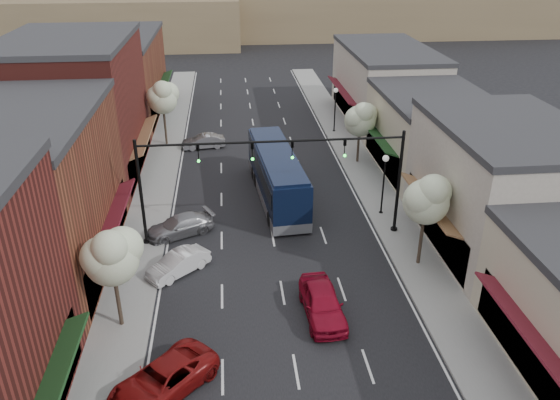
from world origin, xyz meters
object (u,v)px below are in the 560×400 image
object	(u,v)px
signal_mast_left	(179,176)
lamp_post_far	(335,103)
signal_mast_right	(363,169)
tree_right_near	(428,198)
tree_left_far	(163,97)
red_hatchback	(322,303)
lamp_post_near	(384,175)
parked_car_b	(178,264)
tree_right_far	(361,118)
parked_car_e	(203,141)
coach_bus	(277,175)
parked_car_c	(180,226)
parked_car_a	(163,380)
tree_left_near	(112,255)

from	to	relation	value
signal_mast_left	lamp_post_far	xyz separation A→B (m)	(13.42, 20.00, -1.62)
signal_mast_right	tree_right_near	world-z (taller)	signal_mast_right
tree_right_near	tree_left_far	world-z (taller)	tree_left_far
red_hatchback	lamp_post_near	bearing A→B (deg)	57.81
tree_right_near	red_hatchback	world-z (taller)	tree_right_near
tree_left_far	red_hatchback	xyz separation A→B (m)	(10.08, -26.10, -3.80)
tree_right_near	tree_left_far	xyz separation A→B (m)	(-16.60, 22.00, 0.15)
tree_left_far	parked_car_b	bearing A→B (deg)	-83.39
tree_right_far	parked_car_e	distance (m)	14.51
coach_bus	parked_car_b	size ratio (longest dim) A/B	3.12
parked_car_e	parked_car_c	bearing A→B (deg)	-13.09
tree_right_far	parked_car_b	distance (m)	21.18
tree_left_far	tree_right_far	bearing A→B (deg)	-19.87
signal_mast_left	parked_car_a	world-z (taller)	signal_mast_left
parked_car_c	signal_mast_right	bearing A→B (deg)	59.57
parked_car_a	parked_car_b	world-z (taller)	parked_car_a
lamp_post_near	parked_car_a	bearing A→B (deg)	-131.91
tree_right_far	parked_car_b	bearing A→B (deg)	-132.46
parked_car_b	parked_car_e	bearing A→B (deg)	136.05
parked_car_b	parked_car_e	xyz separation A→B (m)	(0.90, 20.38, -0.00)
tree_right_far	parked_car_e	bearing A→B (deg)	159.47
red_hatchback	parked_car_e	distance (m)	25.93
signal_mast_left	red_hatchback	xyz separation A→B (m)	(7.44, -8.15, -3.82)
coach_bus	parked_car_c	xyz separation A→B (m)	(-6.78, -4.83, -1.24)
coach_bus	red_hatchback	size ratio (longest dim) A/B	2.56
lamp_post_far	parked_car_b	xyz separation A→B (m)	(-13.57, -23.48, -2.37)
lamp_post_far	parked_car_a	distance (m)	35.46
red_hatchback	signal_mast_left	bearing A→B (deg)	129.49
tree_right_far	parked_car_b	size ratio (longest dim) A/B	1.40
parked_car_c	lamp_post_near	bearing A→B (deg)	70.73
parked_car_a	parked_car_c	distance (m)	13.68
signal_mast_right	parked_car_e	world-z (taller)	signal_mast_right
signal_mast_right	parked_car_e	size ratio (longest dim) A/B	2.14
coach_bus	lamp_post_far	bearing A→B (deg)	58.95
lamp_post_near	coach_bus	bearing A→B (deg)	154.45
lamp_post_far	parked_car_e	xyz separation A→B (m)	(-12.67, -3.11, -2.37)
signal_mast_right	tree_right_near	size ratio (longest dim) A/B	1.38
signal_mast_right	parked_car_c	size ratio (longest dim) A/B	1.83
signal_mast_right	coach_bus	distance (m)	8.06
tree_right_near	coach_bus	xyz separation A→B (m)	(-7.55, 9.90, -2.56)
tree_left_near	red_hatchback	distance (m)	10.64
tree_left_near	signal_mast_left	bearing A→B (deg)	71.90
tree_left_far	parked_car_c	bearing A→B (deg)	-82.36
tree_right_near	parked_car_b	xyz separation A→B (m)	(-14.12, 0.57, -3.81)
signal_mast_left	red_hatchback	bearing A→B (deg)	-47.61
tree_left_near	parked_car_a	xyz separation A→B (m)	(2.44, -4.61, -3.52)
tree_right_far	lamp_post_far	xyz separation A→B (m)	(-0.55, 8.06, -0.99)
signal_mast_left	red_hatchback	world-z (taller)	signal_mast_left
signal_mast_left	lamp_post_near	distance (m)	13.75
tree_right_near	lamp_post_far	xyz separation A→B (m)	(-0.55, 24.06, -1.45)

